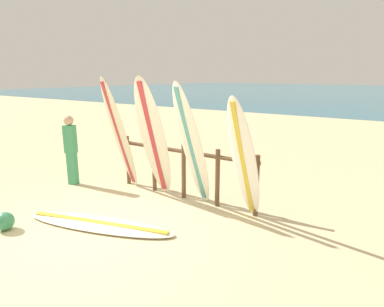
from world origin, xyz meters
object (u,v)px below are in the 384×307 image
(surfboard_leaning_far_left, at_px, (120,135))
(beachgoer_standing, at_px, (71,147))
(surfboard_rack, at_px, (184,165))
(beach_ball, at_px, (5,221))
(surfboard_leaning_center_left, at_px, (192,146))
(surfboard_lying_on_sand, at_px, (99,224))
(surfboard_leaning_left, at_px, (154,139))
(surfboard_leaning_center, at_px, (244,160))

(surfboard_leaning_far_left, distance_m, beachgoer_standing, 1.32)
(surfboard_rack, distance_m, beach_ball, 3.32)
(surfboard_leaning_center_left, bearing_deg, surfboard_lying_on_sand, -118.31)
(surfboard_rack, distance_m, surfboard_leaning_left, 0.81)
(surfboard_leaning_center_left, height_order, beachgoer_standing, surfboard_leaning_center_left)
(beachgoer_standing, bearing_deg, surfboard_leaning_center, 5.94)
(surfboard_leaning_far_left, bearing_deg, surfboard_rack, 14.67)
(surfboard_leaning_center_left, height_order, surfboard_lying_on_sand, surfboard_leaning_center_left)
(surfboard_leaning_left, bearing_deg, surfboard_rack, 41.76)
(surfboard_leaning_center_left, distance_m, beach_ball, 3.40)
(surfboard_leaning_center, height_order, surfboard_lying_on_sand, surfboard_leaning_center)
(beachgoer_standing, bearing_deg, surfboard_lying_on_sand, -26.77)
(surfboard_leaning_left, bearing_deg, beach_ball, -113.91)
(surfboard_leaning_center, height_order, beachgoer_standing, surfboard_leaning_center)
(beachgoer_standing, relative_size, beach_ball, 5.30)
(surfboard_rack, relative_size, surfboard_leaning_far_left, 1.33)
(beachgoer_standing, bearing_deg, surfboard_leaning_far_left, 17.96)
(surfboard_leaning_center_left, height_order, surfboard_leaning_center, surfboard_leaning_center_left)
(surfboard_rack, relative_size, surfboard_leaning_center, 1.50)
(surfboard_leaning_center, distance_m, surfboard_lying_on_sand, 2.69)
(surfboard_rack, xyz_separation_m, surfboard_lying_on_sand, (-0.39, -1.91, -0.66))
(surfboard_lying_on_sand, bearing_deg, surfboard_rack, 78.33)
(surfboard_leaning_center_left, xyz_separation_m, beachgoer_standing, (-3.10, -0.42, -0.32))
(surfboard_leaning_left, xyz_separation_m, beachgoer_standing, (-2.20, -0.37, -0.37))
(surfboard_leaning_far_left, distance_m, surfboard_leaning_left, 0.99)
(surfboard_leaning_center, relative_size, beach_ball, 7.26)
(surfboard_leaning_left, distance_m, beach_ball, 2.93)
(surfboard_rack, bearing_deg, surfboard_leaning_far_left, -165.33)
(surfboard_leaning_left, bearing_deg, surfboard_leaning_center, 1.81)
(surfboard_leaning_center_left, xyz_separation_m, surfboard_leaning_center, (1.06, 0.01, -0.11))
(surfboard_leaning_center, xyz_separation_m, surfboard_lying_on_sand, (-1.90, -1.57, -1.07))
(surfboard_rack, bearing_deg, beach_ball, -118.23)
(surfboard_leaning_far_left, relative_size, surfboard_leaning_left, 0.99)
(surfboard_leaning_far_left, height_order, surfboard_leaning_left, surfboard_leaning_left)
(surfboard_leaning_left, height_order, beach_ball, surfboard_leaning_left)
(surfboard_leaning_center, relative_size, beachgoer_standing, 1.37)
(surfboard_leaning_left, bearing_deg, surfboard_lying_on_sand, -88.00)
(surfboard_rack, distance_m, surfboard_lying_on_sand, 2.06)
(beachgoer_standing, bearing_deg, surfboard_leaning_center_left, 7.81)
(beachgoer_standing, distance_m, beach_ball, 2.49)
(surfboard_lying_on_sand, bearing_deg, surfboard_leaning_far_left, 124.24)
(surfboard_rack, height_order, surfboard_lying_on_sand, surfboard_rack)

